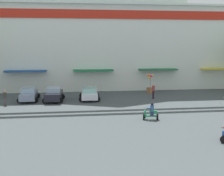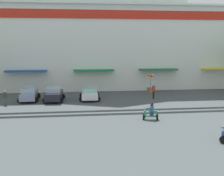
{
  "view_description": "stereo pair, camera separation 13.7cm",
  "coord_description": "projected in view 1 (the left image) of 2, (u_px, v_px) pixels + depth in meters",
  "views": [
    {
      "loc": [
        -2.88,
        -9.5,
        6.38
      ],
      "look_at": [
        0.88,
        18.83,
        2.11
      ],
      "focal_mm": 47.31,
      "sensor_mm": 36.0,
      "label": 1
    },
    {
      "loc": [
        -2.75,
        -9.51,
        6.38
      ],
      "look_at": [
        0.88,
        18.83,
        2.11
      ],
      "focal_mm": 47.31,
      "sensor_mm": 36.0,
      "label": 2
    }
  ],
  "objects": [
    {
      "name": "parked_car_2",
      "position": [
        89.0,
        94.0,
        33.95
      ],
      "size": [
        2.48,
        3.96,
        1.42
      ],
      "color": "silver",
      "rests_on": "ground"
    },
    {
      "name": "parked_car_0",
      "position": [
        29.0,
        94.0,
        33.52
      ],
      "size": [
        2.37,
        4.5,
        1.46
      ],
      "color": "gray",
      "rests_on": "ground"
    },
    {
      "name": "colonial_building",
      "position": [
        91.0,
        25.0,
        44.88
      ],
      "size": [
        43.99,
        17.45,
        21.6
      ],
      "color": "silver",
      "rests_on": "ground"
    },
    {
      "name": "pedestrian_0",
      "position": [
        153.0,
        90.0,
        34.6
      ],
      "size": [
        0.39,
        0.39,
        1.77
      ],
      "color": "black",
      "rests_on": "ground"
    },
    {
      "name": "parked_car_1",
      "position": [
        54.0,
        94.0,
        33.1
      ],
      "size": [
        2.4,
        3.98,
        1.57
      ],
      "color": "black",
      "rests_on": "ground"
    },
    {
      "name": "pedestrian_1",
      "position": [
        5.0,
        97.0,
        30.84
      ],
      "size": [
        0.39,
        0.39,
        1.6
      ],
      "color": "#514649",
      "rests_on": "ground"
    },
    {
      "name": "ground_plane",
      "position": [
        111.0,
        125.0,
        23.37
      ],
      "size": [
        128.0,
        128.0,
        0.0
      ],
      "primitive_type": "plane",
      "color": "#444B4D"
    },
    {
      "name": "scooter_rider_2",
      "position": [
        151.0,
        113.0,
        25.03
      ],
      "size": [
        1.38,
        0.8,
        1.49
      ],
      "color": "black",
      "rests_on": "ground"
    },
    {
      "name": "balloon_vendor_cart",
      "position": [
        150.0,
        85.0,
        38.48
      ],
      "size": [
        0.85,
        1.01,
        2.55
      ],
      "color": "#9B6A43",
      "rests_on": "ground"
    }
  ]
}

